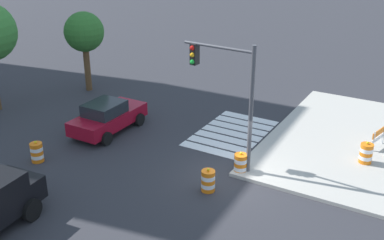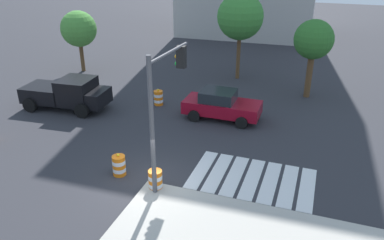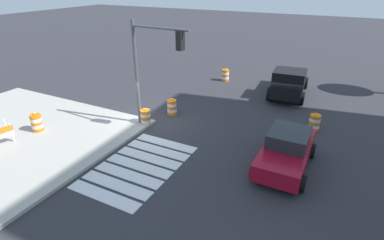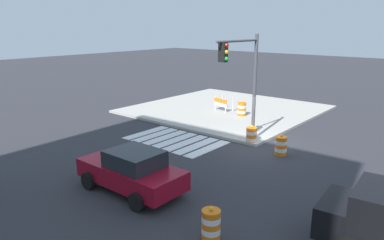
# 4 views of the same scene
# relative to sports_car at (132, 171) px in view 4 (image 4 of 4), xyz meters

# --- Properties ---
(ground_plane) EXTENTS (120.00, 120.00, 0.00)m
(ground_plane) POSITION_rel_sports_car_xyz_m (-1.05, -7.42, -0.81)
(ground_plane) COLOR #2D2D33
(sidewalk_corner) EXTENTS (12.00, 12.00, 0.15)m
(sidewalk_corner) POSITION_rel_sports_car_xyz_m (4.95, -13.42, -0.74)
(sidewalk_corner) COLOR #ADA89E
(sidewalk_corner) RESTS_ON ground
(crosswalk_stripes) EXTENTS (5.10, 3.20, 0.02)m
(crosswalk_stripes) POSITION_rel_sports_car_xyz_m (2.95, -5.62, -0.80)
(crosswalk_stripes) COLOR silver
(crosswalk_stripes) RESTS_ON ground
(sports_car) EXTENTS (4.31, 2.15, 1.63)m
(sports_car) POSITION_rel_sports_car_xyz_m (0.00, 0.00, 0.00)
(sports_car) COLOR maroon
(sports_car) RESTS_ON ground
(traffic_barrel_near_corner) EXTENTS (0.56, 0.56, 1.02)m
(traffic_barrel_near_corner) POSITION_rel_sports_car_xyz_m (-0.56, -7.72, -0.36)
(traffic_barrel_near_corner) COLOR orange
(traffic_barrel_near_corner) RESTS_ON ground
(traffic_barrel_crosswalk_end) EXTENTS (0.56, 0.56, 1.02)m
(traffic_barrel_crosswalk_end) POSITION_rel_sports_car_xyz_m (-2.50, -7.19, -0.36)
(traffic_barrel_crosswalk_end) COLOR orange
(traffic_barrel_crosswalk_end) RESTS_ON ground
(traffic_barrel_median_near) EXTENTS (0.56, 0.56, 1.02)m
(traffic_barrel_median_near) POSITION_rel_sports_car_xyz_m (-4.18, 0.66, -0.36)
(traffic_barrel_median_near) COLOR orange
(traffic_barrel_median_near) RESTS_ON ground
(traffic_barrel_on_sidewalk) EXTENTS (0.56, 0.56, 1.02)m
(traffic_barrel_on_sidewalk) POSITION_rel_sports_car_xyz_m (2.85, -12.21, -0.21)
(traffic_barrel_on_sidewalk) COLOR orange
(traffic_barrel_on_sidewalk) RESTS_ON sidewalk_corner
(construction_barricade) EXTENTS (1.38, 1.04, 1.00)m
(construction_barricade) POSITION_rel_sports_car_xyz_m (4.69, -12.53, -0.09)
(construction_barricade) COLOR silver
(construction_barricade) RESTS_ON sidewalk_corner
(traffic_light_pole) EXTENTS (0.48, 3.29, 5.50)m
(traffic_light_pole) POSITION_rel_sports_car_xyz_m (-0.41, -6.88, 3.10)
(traffic_light_pole) COLOR #4C4C51
(traffic_light_pole) RESTS_ON sidewalk_corner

